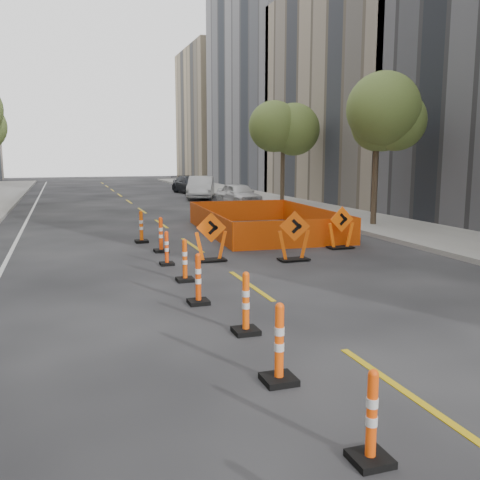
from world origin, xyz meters
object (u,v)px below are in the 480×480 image
object	(u,v)px
chevron_sign_left	(211,237)
chevron_sign_center	(294,236)
channelizer_2	(279,343)
parked_car_mid	(201,188)
parked_car_far	(191,185)
channelizer_7	(161,235)
channelizer_6	(167,248)
channelizer_8	(141,227)
channelizer_1	(372,417)
channelizer_4	(198,279)
channelizer_5	(185,260)
chevron_sign_right	(341,228)
parked_car_near	(239,194)
channelizer_3	(246,303)

from	to	relation	value
chevron_sign_left	chevron_sign_center	xyz separation A→B (m)	(2.32, -0.69, 0.02)
channelizer_2	chevron_sign_left	distance (m)	8.49
chevron_sign_left	parked_car_mid	size ratio (longest dim) A/B	0.30
parked_car_far	channelizer_2	bearing A→B (deg)	-110.69
parked_car_mid	parked_car_far	distance (m)	5.43
chevron_sign_left	parked_car_far	distance (m)	27.72
channelizer_7	chevron_sign_center	bearing A→B (deg)	-37.61
channelizer_6	channelizer_8	distance (m)	4.14
channelizer_1	channelizer_7	distance (m)	12.41
channelizer_4	parked_car_mid	distance (m)	26.80
channelizer_5	chevron_sign_left	bearing A→B (deg)	59.94
chevron_sign_center	chevron_sign_right	xyz separation A→B (m)	(2.31, 1.40, -0.03)
channelizer_4	channelizer_6	xyz separation A→B (m)	(0.12, 4.14, -0.05)
channelizer_7	parked_car_near	size ratio (longest dim) A/B	0.28
chevron_sign_left	parked_car_near	xyz separation A→B (m)	(6.14, 16.02, -0.03)
channelizer_7	parked_car_mid	xyz separation A→B (m)	(6.33, 19.75, 0.23)
chevron_sign_right	parked_car_mid	size ratio (longest dim) A/B	0.29
channelizer_3	parked_car_mid	bearing A→B (deg)	77.29
channelizer_6	chevron_sign_left	xyz separation A→B (m)	(1.32, 0.11, 0.23)
channelizer_6	parked_car_near	distance (m)	17.78
channelizer_6	channelizer_7	xyz separation A→B (m)	(0.21, 2.07, 0.08)
channelizer_5	chevron_sign_center	size ratio (longest dim) A/B	0.72
parked_car_mid	chevron_sign_right	bearing A→B (deg)	-73.36
channelizer_3	channelizer_7	world-z (taller)	channelizer_7
channelizer_8	channelizer_5	bearing A→B (deg)	-88.30
parked_car_near	parked_car_far	world-z (taller)	parked_car_far
parked_car_far	channelizer_4	bearing A→B (deg)	-112.31
channelizer_7	channelizer_8	size ratio (longest dim) A/B	0.99
chevron_sign_center	parked_car_mid	bearing A→B (deg)	103.96
channelizer_2	channelizer_6	xyz separation A→B (m)	(0.02, 8.27, -0.08)
channelizer_3	channelizer_5	bearing A→B (deg)	92.15
channelizer_2	parked_car_near	size ratio (longest dim) A/B	0.28
channelizer_2	channelizer_8	bearing A→B (deg)	90.49
channelizer_7	chevron_sign_left	distance (m)	2.26
channelizer_6	channelizer_7	distance (m)	2.08
channelizer_1	parked_car_far	world-z (taller)	parked_car_far
channelizer_4	channelizer_5	bearing A→B (deg)	85.09
channelizer_4	channelizer_7	bearing A→B (deg)	87.01
chevron_sign_center	parked_car_near	size ratio (longest dim) A/B	0.36
channelizer_4	channelizer_7	world-z (taller)	channelizer_7
channelizer_7	channelizer_8	distance (m)	2.09
channelizer_5	parked_car_mid	xyz separation A→B (m)	(6.48, 23.89, 0.26)
channelizer_5	chevron_sign_center	bearing A→B (deg)	22.64
channelizer_2	chevron_sign_left	world-z (taller)	chevron_sign_left
channelizer_6	chevron_sign_left	world-z (taller)	chevron_sign_left
channelizer_7	chevron_sign_left	bearing A→B (deg)	-60.33
channelizer_5	parked_car_far	size ratio (longest dim) A/B	0.22
channelizer_8	chevron_sign_center	world-z (taller)	chevron_sign_center
channelizer_3	parked_car_near	distance (m)	23.48
channelizer_3	parked_car_near	xyz separation A→B (m)	(7.24, 22.34, 0.14)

